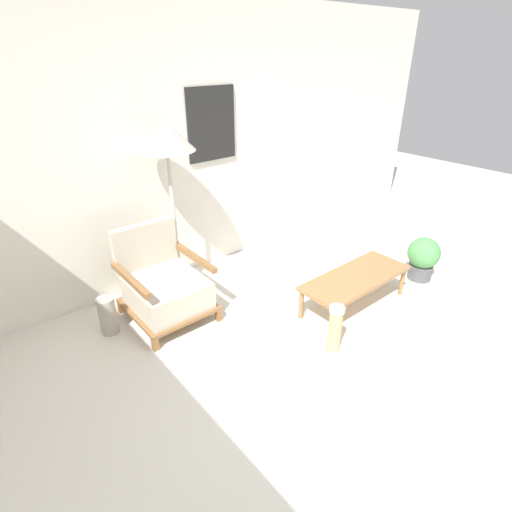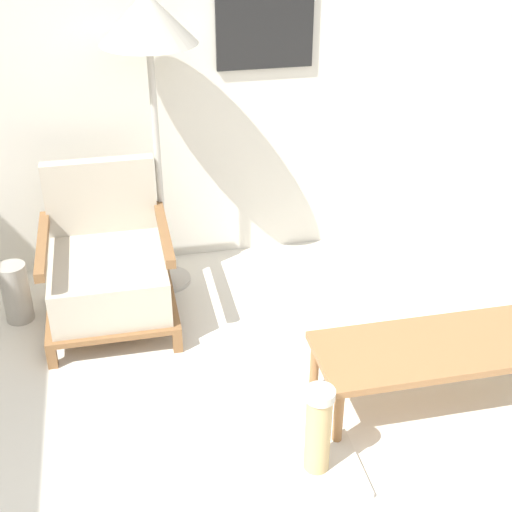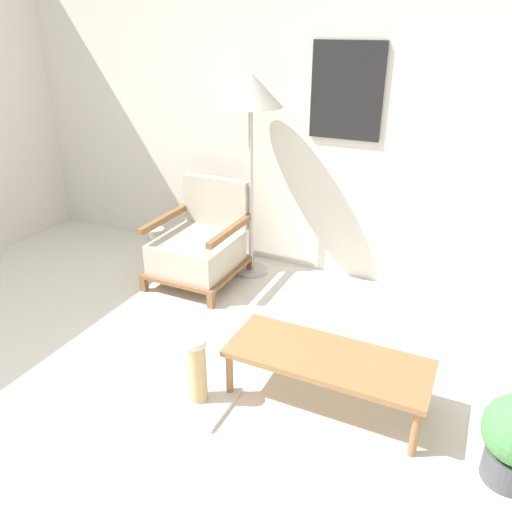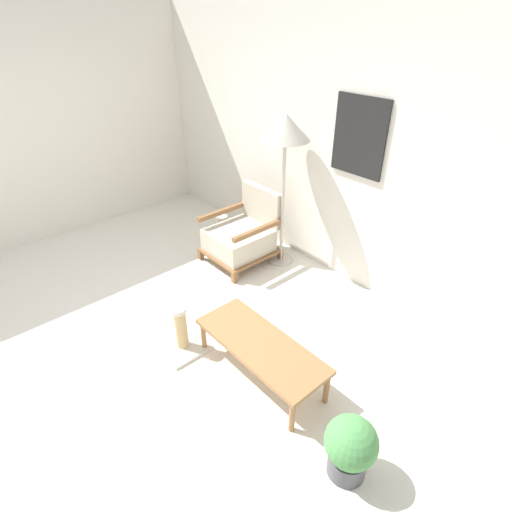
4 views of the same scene
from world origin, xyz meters
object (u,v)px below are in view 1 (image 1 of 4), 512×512
at_px(floor_lamp, 167,144).
at_px(potted_plant, 423,257).
at_px(armchair, 164,286).
at_px(scratching_post, 334,339).
at_px(vase, 108,315).
at_px(coffee_table, 356,279).

xyz_separation_m(floor_lamp, potted_plant, (2.10, -1.47, -1.23)).
distance_m(armchair, scratching_post, 1.57).
xyz_separation_m(vase, potted_plant, (2.95, -1.25, 0.09)).
relative_size(potted_plant, scratching_post, 1.07).
height_order(armchair, floor_lamp, floor_lamp).
bearing_deg(potted_plant, floor_lamp, 145.03).
xyz_separation_m(floor_lamp, coffee_table, (1.13, -1.34, -1.20)).
height_order(coffee_table, vase, vase).
bearing_deg(floor_lamp, scratching_post, -74.39).
height_order(armchair, vase, armchair).
bearing_deg(vase, floor_lamp, 14.76).
relative_size(floor_lamp, potted_plant, 3.55).
relative_size(floor_lamp, scratching_post, 3.80).
bearing_deg(floor_lamp, vase, -165.24).
relative_size(armchair, scratching_post, 1.86).
bearing_deg(coffee_table, potted_plant, -7.93).
bearing_deg(armchair, potted_plant, -25.47).
distance_m(armchair, potted_plant, 2.70).
bearing_deg(armchair, scratching_post, -59.42).
distance_m(coffee_table, potted_plant, 0.99).
height_order(floor_lamp, scratching_post, floor_lamp).
bearing_deg(scratching_post, potted_plant, 6.36).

